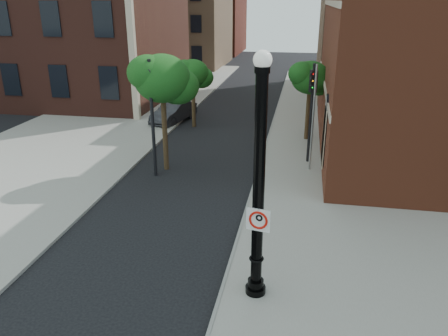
% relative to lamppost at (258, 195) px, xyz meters
% --- Properties ---
extents(ground, '(120.00, 120.00, 0.00)m').
position_rel_lamppost_xyz_m(ground, '(-2.99, 0.11, -3.06)').
color(ground, black).
rests_on(ground, ground).
extents(sidewalk_right, '(8.00, 60.00, 0.12)m').
position_rel_lamppost_xyz_m(sidewalk_right, '(3.01, 10.11, -3.00)').
color(sidewalk_right, gray).
rests_on(sidewalk_right, ground).
extents(sidewalk_left, '(10.00, 50.00, 0.12)m').
position_rel_lamppost_xyz_m(sidewalk_left, '(-11.99, 18.11, -3.00)').
color(sidewalk_left, gray).
rests_on(sidewalk_left, ground).
extents(curb_edge, '(0.10, 60.00, 0.14)m').
position_rel_lamppost_xyz_m(curb_edge, '(-0.94, 10.11, -2.99)').
color(curb_edge, gray).
rests_on(curb_edge, ground).
extents(bg_building_tan_a, '(12.00, 12.00, 12.00)m').
position_rel_lamppost_xyz_m(bg_building_tan_a, '(-14.99, 44.11, 2.94)').
color(bg_building_tan_a, '#967151').
rests_on(bg_building_tan_a, ground).
extents(bg_building_red, '(12.00, 12.00, 10.00)m').
position_rel_lamppost_xyz_m(bg_building_red, '(-14.99, 58.11, 1.94)').
color(bg_building_red, maroon).
rests_on(bg_building_red, ground).
extents(lamppost, '(0.56, 0.56, 6.63)m').
position_rel_lamppost_xyz_m(lamppost, '(0.00, 0.00, 0.00)').
color(lamppost, black).
rests_on(lamppost, ground).
extents(no_parking_sign, '(0.62, 0.15, 0.63)m').
position_rel_lamppost_xyz_m(no_parking_sign, '(0.03, -0.17, -0.61)').
color(no_parking_sign, white).
rests_on(no_parking_sign, ground).
extents(parked_car, '(2.36, 4.28, 1.34)m').
position_rel_lamppost_xyz_m(parked_car, '(-7.50, 17.31, -2.39)').
color(parked_car, '#29292D').
rests_on(parked_car, ground).
extents(traffic_signal_left, '(0.37, 0.45, 5.31)m').
position_rel_lamppost_xyz_m(traffic_signal_left, '(-5.60, 7.98, 0.52)').
color(traffic_signal_left, black).
rests_on(traffic_signal_left, ground).
extents(traffic_signal_right, '(0.39, 0.44, 4.93)m').
position_rel_lamppost_xyz_m(traffic_signal_right, '(1.35, 10.86, 0.26)').
color(traffic_signal_right, black).
rests_on(traffic_signal_right, ground).
extents(utility_pole, '(0.10, 0.10, 5.03)m').
position_rel_lamppost_xyz_m(utility_pole, '(1.44, 9.82, -0.55)').
color(utility_pole, '#999999').
rests_on(utility_pole, ground).
extents(street_tree_a, '(3.02, 2.73, 5.45)m').
position_rel_lamppost_xyz_m(street_tree_a, '(-5.32, 8.92, 1.23)').
color(street_tree_a, '#312213').
rests_on(street_tree_a, ground).
extents(street_tree_b, '(2.37, 2.14, 4.27)m').
position_rel_lamppost_xyz_m(street_tree_b, '(-5.86, 16.46, 0.30)').
color(street_tree_b, '#312213').
rests_on(street_tree_b, ground).
extents(street_tree_c, '(2.53, 2.28, 4.55)m').
position_rel_lamppost_xyz_m(street_tree_c, '(1.27, 14.73, 0.52)').
color(street_tree_c, '#312213').
rests_on(street_tree_c, ground).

